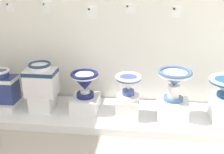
{
  "coord_description": "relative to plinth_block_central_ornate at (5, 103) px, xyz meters",
  "views": [
    {
      "loc": [
        2.43,
        -0.86,
        1.82
      ],
      "look_at": [
        2.04,
        2.37,
        0.59
      ],
      "focal_mm": 44.76,
      "sensor_mm": 36.0,
      "label": 1
    }
  ],
  "objects": [
    {
      "name": "antique_toilet_broad_patterned",
      "position": [
        2.24,
        -0.03,
        0.47
      ],
      "size": [
        0.41,
        0.41,
        0.39
      ],
      "color": "#416395",
      "rests_on": "plinth_block_broad_patterned"
    },
    {
      "name": "antique_toilet_rightmost",
      "position": [
        1.68,
        -0.06,
        0.39
      ],
      "size": [
        0.32,
        0.32,
        0.31
      ],
      "color": "white",
      "rests_on": "plinth_block_rightmost"
    },
    {
      "name": "antique_toilet_squat_floral",
      "position": [
        1.12,
        0.03,
        0.36
      ],
      "size": [
        0.36,
        0.36,
        0.33
      ],
      "color": "navy",
      "rests_on": "plinth_block_squat_floral"
    },
    {
      "name": "info_placard_third",
      "position": [
        1.16,
        0.44,
        1.18
      ],
      "size": [
        0.12,
        0.01,
        0.16
      ],
      "color": "white"
    },
    {
      "name": "info_placard_fifth",
      "position": [
        2.25,
        0.44,
        1.2
      ],
      "size": [
        0.1,
        0.01,
        0.14
      ],
      "color": "white"
    },
    {
      "name": "info_placard_first",
      "position": [
        0.03,
        0.44,
        1.23
      ],
      "size": [
        0.11,
        0.01,
        0.13
      ],
      "color": "white"
    },
    {
      "name": "plinth_block_rightmost",
      "position": [
        1.68,
        -0.06,
        0.08
      ],
      "size": [
        0.28,
        0.35,
        0.24
      ],
      "primitive_type": "cube",
      "color": "white",
      "rests_on": "display_platform"
    },
    {
      "name": "info_placard_second",
      "position": [
        0.54,
        0.44,
        1.24
      ],
      "size": [
        0.12,
        0.01,
        0.15
      ],
      "color": "white"
    },
    {
      "name": "plinth_block_squat_floral",
      "position": [
        1.12,
        0.03,
        0.05
      ],
      "size": [
        0.34,
        0.38,
        0.19
      ],
      "primitive_type": "cube",
      "color": "white",
      "rests_on": "display_platform"
    },
    {
      "name": "antique_toilet_tall_cobalt",
      "position": [
        0.54,
        0.01,
        0.38
      ],
      "size": [
        0.4,
        0.3,
        0.43
      ],
      "color": "white",
      "rests_on": "plinth_block_tall_cobalt"
    },
    {
      "name": "plinth_block_broad_patterned",
      "position": [
        2.24,
        -0.03,
        0.07
      ],
      "size": [
        0.38,
        0.3,
        0.23
      ],
      "primitive_type": "cube",
      "color": "white",
      "rests_on": "display_platform"
    },
    {
      "name": "antique_toilet_central_ornate",
      "position": [
        0.0,
        0.0,
        0.26
      ],
      "size": [
        0.39,
        0.26,
        0.45
      ],
      "color": "navy",
      "rests_on": "plinth_block_central_ornate"
    },
    {
      "name": "plinth_block_leftmost",
      "position": [
        2.85,
        -0.02,
        0.09
      ],
      "size": [
        0.29,
        0.34,
        0.27
      ],
      "primitive_type": "cube",
      "color": "white",
      "rests_on": "display_platform"
    },
    {
      "name": "info_placard_fourth",
      "position": [
        1.66,
        0.44,
        1.23
      ],
      "size": [
        0.13,
        0.01,
        0.11
      ],
      "color": "white"
    },
    {
      "name": "plinth_block_tall_cobalt",
      "position": [
        0.54,
        0.01,
        0.06
      ],
      "size": [
        0.28,
        0.34,
        0.2
      ],
      "primitive_type": "cube",
      "color": "white",
      "rests_on": "display_platform"
    },
    {
      "name": "display_platform",
      "position": [
        1.41,
        0.0,
        -0.09
      ],
      "size": [
        3.4,
        0.85,
        0.1
      ],
      "primitive_type": "cube",
      "color": "white",
      "rests_on": "ground_plane"
    },
    {
      "name": "plinth_block_central_ornate",
      "position": [
        0.0,
        0.0,
        0.0
      ],
      "size": [
        0.39,
        0.39,
        0.08
      ],
      "primitive_type": "cube",
      "color": "white",
      "rests_on": "display_platform"
    }
  ]
}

